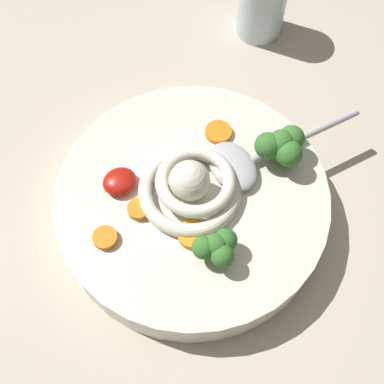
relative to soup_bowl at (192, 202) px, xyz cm
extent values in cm
cube|color=#BCB29E|center=(1.22, 0.00, -4.52)|extent=(110.00, 110.00, 4.30)
cylinder|color=silver|center=(0.00, 0.00, -0.08)|extent=(27.11, 27.11, 4.59)
cylinder|color=#B27A33|center=(0.00, 0.00, 0.11)|extent=(23.85, 23.85, 4.22)
torus|color=silver|center=(-0.26, 0.07, 2.91)|extent=(10.02, 10.02, 1.38)
torus|color=silver|center=(0.39, -0.36, 4.01)|extent=(10.73, 10.73, 1.24)
sphere|color=silver|center=(-0.26, 0.07, 4.70)|extent=(3.89, 3.89, 3.89)
ellipsoid|color=#B7B7BC|center=(4.73, -0.34, 3.02)|extent=(4.82, 6.30, 1.60)
cylinder|color=#B7B7BC|center=(12.21, -0.87, 3.02)|extent=(15.02, 1.87, 0.80)
ellipsoid|color=#B2190F|center=(-5.58, 4.39, 2.97)|extent=(3.35, 3.02, 1.51)
cylinder|color=#7A9E60|center=(9.38, -1.22, 2.93)|extent=(1.34, 1.34, 1.44)
sphere|color=#38752D|center=(9.38, -1.22, 4.97)|extent=(2.63, 2.63, 2.63)
sphere|color=#38752D|center=(10.70, -1.22, 4.73)|extent=(2.63, 2.63, 2.63)
sphere|color=#38752D|center=(8.18, -0.74, 4.85)|extent=(2.63, 2.63, 2.63)
sphere|color=#38752D|center=(9.38, -2.54, 4.78)|extent=(2.63, 2.63, 2.63)
cylinder|color=#7A9E60|center=(-1.68, -6.57, 2.80)|extent=(1.08, 1.08, 1.16)
sphere|color=#38752D|center=(-1.68, -6.57, 4.44)|extent=(2.13, 2.13, 2.13)
sphere|color=#38752D|center=(-0.61, -6.57, 4.25)|extent=(2.13, 2.13, 2.13)
sphere|color=#38752D|center=(-2.65, -6.18, 4.35)|extent=(2.13, 2.13, 2.13)
sphere|color=#38752D|center=(-1.68, -7.64, 4.29)|extent=(2.13, 2.13, 2.13)
cylinder|color=orange|center=(-5.40, 0.92, 2.60)|extent=(2.16, 2.16, 0.76)
cylinder|color=orange|center=(-2.40, -4.01, 2.60)|extent=(2.85, 2.85, 0.76)
cylinder|color=orange|center=(-9.45, -0.19, 2.57)|extent=(2.29, 2.29, 0.70)
cylinder|color=orange|center=(6.01, 4.42, 2.52)|extent=(2.79, 2.79, 0.60)
camera|label=1|loc=(-11.51, -18.44, 42.47)|focal=43.76mm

